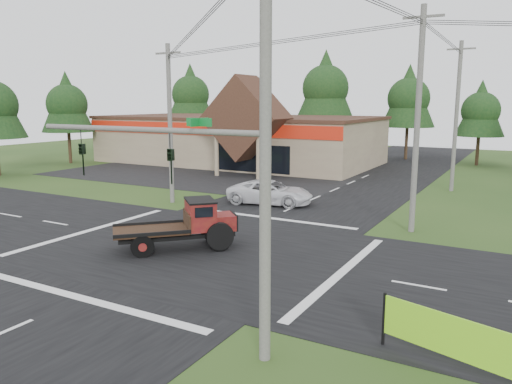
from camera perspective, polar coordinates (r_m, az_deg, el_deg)
The scene contains 19 objects.
ground at distance 23.71m, azimuth -6.46°, elevation -6.41°, with size 120.00×120.00×0.00m, color #264117.
road_ns at distance 23.70m, azimuth -6.46°, elevation -6.39°, with size 12.00×120.00×0.02m, color black.
road_ew at distance 23.70m, azimuth -6.46°, elevation -6.38°, with size 120.00×12.00×0.02m, color black.
parking_apron at distance 46.81m, azimuth -6.87°, elevation 1.90°, with size 28.00×14.00×0.02m, color black.
cvs_building at distance 56.21m, azimuth -1.97°, elevation 6.20°, with size 30.40×18.20×9.19m.
traffic_signal_mast at distance 13.44m, azimuth -5.27°, elevation 0.13°, with size 8.12×0.24×7.00m.
utility_pole_nr at distance 12.41m, azimuth 1.08°, elevation 4.98°, with size 2.00×0.30×11.00m.
utility_pole_nw at distance 33.96m, azimuth -9.80°, elevation 7.78°, with size 2.00×0.30×10.50m.
utility_pole_ne at distance 26.94m, azimuth 17.98°, elevation 7.89°, with size 2.00×0.30×11.50m.
utility_pole_n at distance 40.76m, azimuth 21.93°, elevation 8.08°, with size 2.00×0.30×11.20m.
tree_row_a at distance 72.72m, azimuth -7.50°, elevation 11.20°, with size 6.72×6.72×12.12m.
tree_row_b at distance 68.98m, azimuth 0.33°, elevation 10.22°, with size 5.60×5.60×10.10m.
tree_row_c at distance 63.84m, azimuth 7.95°, elevation 11.93°, with size 7.28×7.28×13.13m.
tree_row_d at distance 61.85m, azimuth 17.06°, elevation 10.40°, with size 6.16×6.16×11.11m.
tree_row_e at distance 58.64m, azimuth 24.30°, elevation 8.66°, with size 5.04×5.04×9.09m.
tree_side_w at distance 59.40m, azimuth -20.82°, elevation 9.55°, with size 5.60×5.60×10.10m.
antique_flatbed_truck at distance 23.44m, azimuth -9.06°, elevation -3.70°, with size 2.14×5.61×2.35m, color #550C14, non-canonical shape.
roadside_banner at distance 13.98m, azimuth 22.51°, elevation -16.00°, with size 4.56×0.13×1.56m, color #80D11B, non-canonical shape.
white_pickup at distance 33.45m, azimuth 1.63°, elevation -0.04°, with size 2.62×5.69×1.58m, color silver.
Camera 1 is at (13.33, -18.39, 6.79)m, focal length 35.00 mm.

